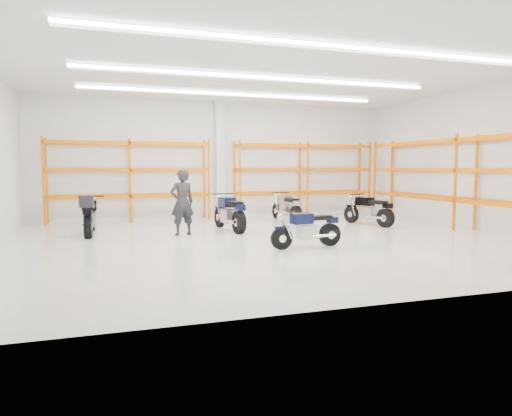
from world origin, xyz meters
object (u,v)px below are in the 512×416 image
object	(u,v)px
motorcycle_main	(310,230)
motorcycle_back_c	(287,208)
motorcycle_back_d	(370,211)
structural_column	(220,160)
motorcycle_back_b	(230,214)
standing_man	(182,202)
motorcycle_back_a	(90,215)

from	to	relation	value
motorcycle_main	motorcycle_back_c	xyz separation A→B (m)	(1.51, 5.25, 0.04)
motorcycle_back_d	structural_column	world-z (taller)	structural_column
motorcycle_back_b	motorcycle_back_c	bearing A→B (deg)	34.03
motorcycle_back_c	structural_column	world-z (taller)	structural_column
motorcycle_back_c	standing_man	xyz separation A→B (m)	(-4.17, -2.25, 0.47)
motorcycle_back_b	structural_column	world-z (taller)	structural_column
motorcycle_main	structural_column	xyz separation A→B (m)	(-0.53, 7.22, 1.81)
motorcycle_back_a	standing_man	size ratio (longest dim) A/B	1.23
motorcycle_back_d	structural_column	xyz separation A→B (m)	(-4.26, 3.95, 1.76)
motorcycle_back_d	structural_column	bearing A→B (deg)	137.19
motorcycle_back_a	standing_man	bearing A→B (deg)	-17.11
motorcycle_back_b	standing_man	distance (m)	1.68
motorcycle_back_b	motorcycle_back_c	world-z (taller)	motorcycle_back_b
motorcycle_main	motorcycle_back_a	xyz separation A→B (m)	(-5.22, 3.79, 0.14)
motorcycle_back_d	structural_column	distance (m)	6.07
motorcycle_back_b	structural_column	xyz separation A→B (m)	(0.57, 3.73, 1.72)
standing_man	structural_column	size ratio (longest dim) A/B	0.42
structural_column	motorcycle_back_a	bearing A→B (deg)	-143.80
motorcycle_back_b	motorcycle_back_c	xyz separation A→B (m)	(2.62, 1.77, -0.05)
motorcycle_back_d	motorcycle_back_a	bearing A→B (deg)	176.68
motorcycle_back_a	structural_column	bearing A→B (deg)	36.20
standing_man	motorcycle_back_a	bearing A→B (deg)	-26.95
motorcycle_back_b	motorcycle_back_d	size ratio (longest dim) A/B	1.11
standing_man	motorcycle_back_d	bearing A→B (deg)	172.59
motorcycle_back_a	motorcycle_back_b	distance (m)	4.12
motorcycle_main	motorcycle_back_b	distance (m)	3.66
motorcycle_back_b	motorcycle_back_a	bearing A→B (deg)	175.73
motorcycle_back_b	standing_man	xyz separation A→B (m)	(-1.55, -0.48, 0.42)
motorcycle_main	motorcycle_back_b	world-z (taller)	motorcycle_back_b
motorcycle_main	motorcycle_back_a	world-z (taller)	motorcycle_back_a
motorcycle_back_b	motorcycle_back_d	world-z (taller)	motorcycle_back_b
motorcycle_main	motorcycle_back_b	size ratio (longest dim) A/B	0.83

